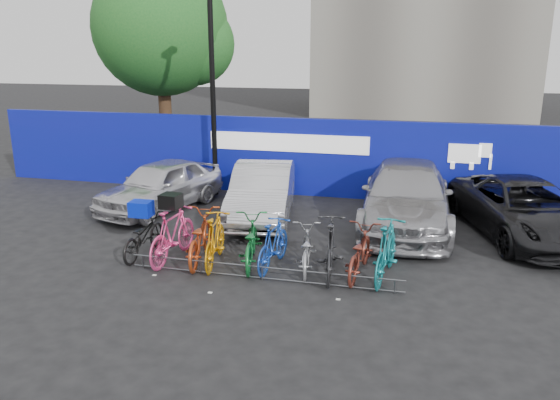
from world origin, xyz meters
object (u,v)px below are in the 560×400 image
(car_2, at_px, (406,196))
(bike_9, at_px, (386,250))
(bike_5, at_px, (273,244))
(bike_6, at_px, (306,249))
(car_0, at_px, (160,185))
(lamppost, at_px, (213,89))
(tree, at_px, (167,31))
(bike_8, at_px, (359,252))
(bike_2, at_px, (200,237))
(bike_rack, at_px, (262,273))
(bike_7, at_px, (331,248))
(car_3, at_px, (525,209))
(bike_1, at_px, (173,234))
(bike_3, at_px, (215,240))
(bike_4, at_px, (250,242))
(bike_0, at_px, (143,236))
(car_1, at_px, (262,192))

(car_2, bearing_deg, bike_9, -95.28)
(car_2, bearing_deg, bike_5, -126.67)
(bike_6, bearing_deg, car_0, -43.69)
(car_0, bearing_deg, lamppost, 80.88)
(tree, distance_m, car_0, 8.31)
(tree, distance_m, bike_8, 13.92)
(car_0, relative_size, bike_2, 2.02)
(bike_rack, bearing_deg, bike_7, 24.35)
(car_3, bearing_deg, car_2, 158.90)
(bike_5, bearing_deg, car_0, -32.79)
(bike_7, bearing_deg, bike_2, -8.98)
(bike_2, bearing_deg, bike_6, 171.80)
(bike_9, bearing_deg, bike_1, 9.02)
(bike_2, distance_m, bike_3, 0.41)
(car_3, bearing_deg, car_0, 163.20)
(bike_rack, bearing_deg, bike_1, 165.11)
(lamppost, relative_size, car_2, 1.12)
(bike_9, bearing_deg, car_0, -19.89)
(lamppost, bearing_deg, car_3, -12.60)
(bike_5, bearing_deg, lamppost, -52.28)
(bike_9, bearing_deg, bike_5, 7.56)
(bike_rack, distance_m, car_0, 5.85)
(lamppost, xyz_separation_m, bike_5, (3.25, -5.31, -2.75))
(lamppost, xyz_separation_m, bike_6, (3.94, -5.25, -2.82))
(car_0, xyz_separation_m, bike_2, (2.56, -3.41, -0.17))
(bike_2, height_order, bike_7, bike_7)
(car_2, bearing_deg, bike_6, -119.35)
(car_2, bearing_deg, bike_4, -132.16)
(bike_4, bearing_deg, bike_rack, 109.78)
(bike_1, bearing_deg, car_0, -56.74)
(lamppost, relative_size, car_3, 1.22)
(car_2, height_order, bike_5, car_2)
(bike_2, height_order, bike_6, bike_2)
(bike_2, bearing_deg, car_0, -62.98)
(bike_9, bearing_deg, bike_2, 7.67)
(bike_8, bearing_deg, bike_3, 8.77)
(car_2, bearing_deg, bike_rack, -122.58)
(car_3, distance_m, bike_4, 6.82)
(bike_0, height_order, bike_9, bike_9)
(bike_1, xyz_separation_m, bike_5, (2.22, 0.11, -0.08))
(car_0, bearing_deg, car_2, 18.82)
(tree, bearing_deg, car_3, -28.28)
(bike_6, bearing_deg, car_2, -128.03)
(bike_6, xyz_separation_m, bike_7, (0.54, -0.17, 0.15))
(lamppost, distance_m, bike_1, 6.14)
(bike_0, bearing_deg, bike_3, 177.71)
(car_0, relative_size, bike_8, 2.21)
(car_1, distance_m, bike_3, 3.45)
(lamppost, distance_m, bike_6, 7.14)
(bike_0, bearing_deg, car_2, -146.27)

